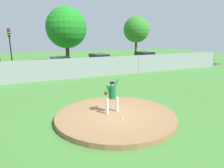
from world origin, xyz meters
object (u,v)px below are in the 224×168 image
parked_car_teal (60,65)px  traffic_light_near (10,42)px  pitcher_youth (112,94)px  parked_car_charcoal (144,59)px  baseball (122,119)px  parked_car_silver (99,62)px

parked_car_teal → traffic_light_near: (-4.77, 4.57, 2.42)m
pitcher_youth → parked_car_teal: 13.78m
parked_car_charcoal → traffic_light_near: (-16.17, 3.64, 2.35)m
parked_car_teal → parked_car_charcoal: (11.40, 0.93, 0.07)m
parked_car_teal → parked_car_charcoal: size_ratio=0.86×
baseball → traffic_light_near: 20.06m
pitcher_youth → parked_car_charcoal: bearing=51.7°
baseball → parked_car_teal: bearing=89.2°
traffic_light_near → parked_car_teal: bearing=-43.8°
traffic_light_near → parked_car_silver: bearing=-23.2°
pitcher_youth → parked_car_teal: size_ratio=0.40×
parked_car_silver → baseball: bearing=-107.7°
baseball → parked_car_teal: 14.75m
parked_car_charcoal → traffic_light_near: traffic_light_near is taller
baseball → parked_car_teal: parked_car_teal is taller
parked_car_charcoal → pitcher_youth: bearing=-128.3°
pitcher_youth → traffic_light_near: size_ratio=0.35×
parked_car_charcoal → parked_car_silver: parked_car_charcoal is taller
pitcher_youth → traffic_light_near: traffic_light_near is taller
pitcher_youth → baseball: 1.32m
pitcher_youth → baseball: pitcher_youth is taller
parked_car_teal → parked_car_charcoal: 11.43m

